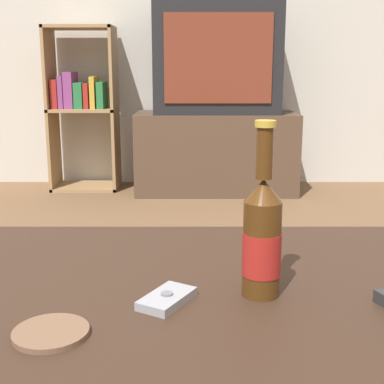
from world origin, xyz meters
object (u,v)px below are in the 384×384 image
television (217,59)px  beer_bottle (263,237)px  cell_phone (167,300)px  bookshelf (82,104)px  tv_stand (216,152)px

television → beer_bottle: bearing=-91.0°
television → beer_bottle: (-0.05, -2.68, -0.31)m
beer_bottle → cell_phone: (-0.15, -0.04, -0.09)m
television → cell_phone: bearing=-94.1°
bookshelf → beer_bottle: 2.90m
television → bookshelf: size_ratio=0.74×
tv_stand → television: bearing=-90.0°
tv_stand → bookshelf: (-0.89, 0.09, 0.31)m
bookshelf → beer_bottle: (0.84, -2.78, -0.02)m
beer_bottle → tv_stand: bearing=89.0°
cell_phone → television: bearing=115.7°
television → cell_phone: size_ratio=7.07×
tv_stand → bookshelf: bearing=174.2°
cell_phone → beer_bottle: bearing=43.5°
bookshelf → television: bearing=-6.0°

